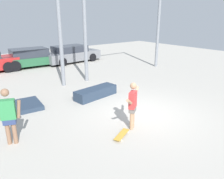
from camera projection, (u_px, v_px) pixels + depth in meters
The scene contains 8 objects.
ground_plane at pixel (142, 113), 8.37m from camera, with size 36.00×36.00×0.00m, color #B2ADA3.
skateboarder at pixel (133, 104), 6.99m from camera, with size 1.20×0.82×1.58m.
skateboard at pixel (122, 135), 6.75m from camera, with size 0.79×0.53×0.08m.
grind_box at pixel (96, 93), 9.97m from camera, with size 2.06×0.67×0.43m, color #28384C.
canopy_support_right at pixel (127, 13), 13.15m from camera, with size 6.17×0.20×5.97m.
parked_car_green at pixel (31, 58), 15.86m from camera, with size 4.58×2.23×1.32m.
parked_car_grey at pixel (71, 54), 17.41m from camera, with size 4.61×2.21×1.31m.
bystander at pixel (8, 114), 6.11m from camera, with size 0.71×0.38×1.69m.
Camera 1 is at (-5.65, -5.26, 3.56)m, focal length 35.00 mm.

